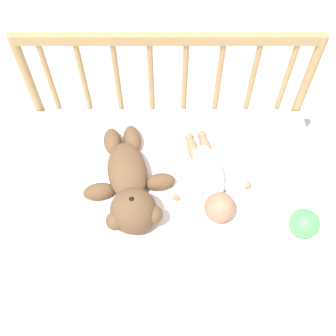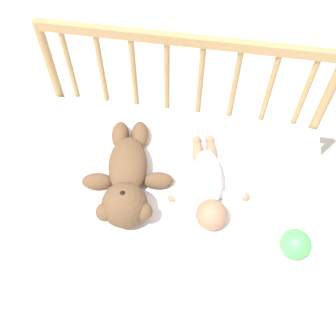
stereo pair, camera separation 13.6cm
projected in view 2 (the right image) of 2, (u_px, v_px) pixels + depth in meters
ground_plane at (168, 227)px, 1.76m from camera, size 12.00×12.00×0.00m
crib_mattress at (168, 205)px, 1.59m from camera, size 1.15×0.68×0.43m
crib_rail at (183, 86)px, 1.51m from camera, size 1.15×0.04×0.79m
blanket at (166, 178)px, 1.40m from camera, size 0.87×0.59×0.01m
teddy_bear at (127, 179)px, 1.33m from camera, size 0.34×0.49×0.16m
baby at (208, 185)px, 1.34m from camera, size 0.32×0.42×0.11m
toy_ball at (295, 244)px, 1.20m from camera, size 0.10×0.10×0.10m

